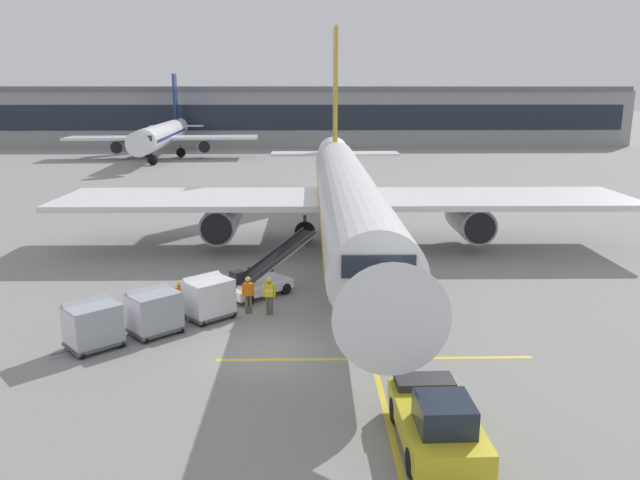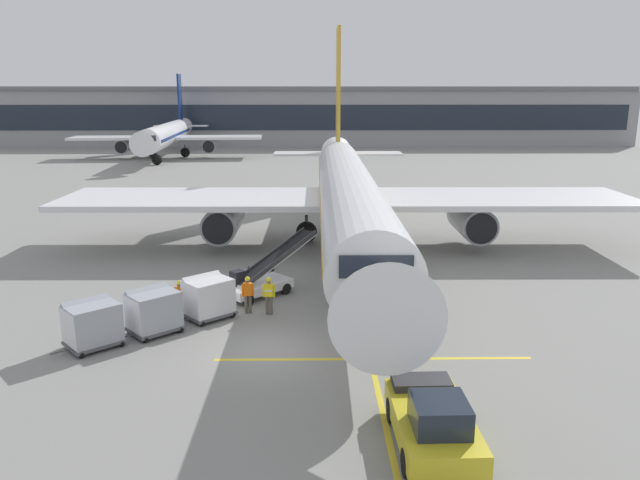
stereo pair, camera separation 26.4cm
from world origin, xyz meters
name	(u,v)px [view 1 (the left image)]	position (x,y,z in m)	size (l,w,h in m)	color
ground_plane	(269,351)	(0.00, 0.00, 0.00)	(600.00, 600.00, 0.00)	gray
parked_airplane	(346,192)	(4.04, 16.81, 3.57)	(36.62, 46.26, 15.44)	white
belt_loader	(261,279)	(-0.77, 6.82, 0.84)	(4.72, 4.64, 2.86)	silver
baggage_cart_lead	(208,297)	(-2.91, 3.71, 1.00)	(2.57, 2.52, 1.91)	#515156
baggage_cart_second	(154,311)	(-4.89, 1.97, 1.00)	(2.57, 2.52, 1.91)	#515156
baggage_cart_third	(92,324)	(-6.92, 0.53, 1.00)	(2.57, 2.52, 1.91)	#515156
pushback_tug	(437,420)	(5.12, -6.68, 0.83)	(2.21, 4.45, 1.83)	gold
ground_crew_by_loader	(248,293)	(-1.18, 4.23, 1.00)	(0.56, 0.33, 1.74)	#514C42
ground_crew_by_carts	(180,297)	(-4.13, 3.68, 1.00)	(0.54, 0.37, 1.74)	black
ground_crew_marshaller	(269,293)	(-0.22, 4.09, 1.00)	(0.57, 0.27, 1.74)	#514C42
safety_cone_engine_keepout	(267,263)	(-0.76, 11.22, 0.38)	(0.69, 0.69, 0.78)	black
safety_cone_wingtip	(263,263)	(-1.03, 11.42, 0.36)	(0.65, 0.65, 0.74)	black
apron_guidance_line_lead_in	(345,249)	(3.94, 15.90, 0.00)	(0.20, 110.00, 0.01)	yellow
apron_guidance_line_stop_bar	(375,359)	(4.03, -0.76, 0.00)	(12.00, 0.20, 0.01)	yellow
terminal_building	(274,116)	(-4.73, 98.92, 5.31)	(132.35, 17.00, 10.73)	#939399
distant_airplane	(163,135)	(-20.11, 71.79, 3.45)	(28.70, 37.18, 12.77)	white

